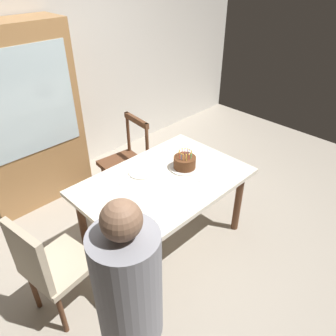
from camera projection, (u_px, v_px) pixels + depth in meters
name	position (u px, v px, depth m)	size (l,w,h in m)	color
ground	(164.00, 240.00, 3.27)	(6.40, 6.40, 0.00)	#9E9384
back_wall	(48.00, 70.00, 3.65)	(6.40, 0.10, 2.60)	beige
dining_table	(164.00, 188.00, 2.91)	(1.47, 0.98, 0.73)	silver
birthday_cake	(185.00, 163.00, 2.99)	(0.28, 0.28, 0.18)	silver
plate_near_celebrant	(146.00, 213.00, 2.49)	(0.22, 0.22, 0.01)	silver
plate_far_side	(141.00, 173.00, 2.95)	(0.22, 0.22, 0.01)	silver
fork_near_celebrant	(129.00, 223.00, 2.40)	(0.18, 0.02, 0.01)	silver
fork_far_side	(126.00, 179.00, 2.86)	(0.18, 0.02, 0.01)	silver
fork_near_guest	(205.00, 177.00, 2.89)	(0.18, 0.02, 0.01)	silver
chair_spindle_back	(126.00, 163.00, 3.61)	(0.48, 0.48, 0.95)	#56331E
chair_upholstered	(48.00, 265.00, 2.33)	(0.50, 0.50, 0.95)	tan
person_celebrant	(131.00, 310.00, 1.63)	(0.32, 0.32, 1.59)	#262328
china_cabinet	(24.00, 120.00, 3.38)	(1.10, 0.45, 1.90)	#9E7042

